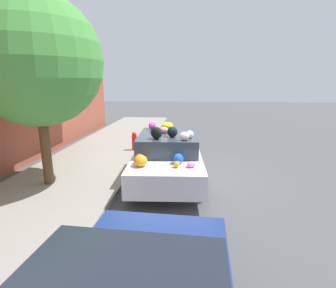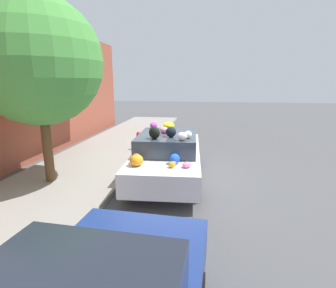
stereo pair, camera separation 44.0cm
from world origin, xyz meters
The scene contains 6 objects.
ground_plane centered at (0.00, 0.00, 0.00)m, with size 60.00×60.00×0.00m, color #4C4C4F.
sidewalk_curb centered at (0.00, 2.70, 0.07)m, with size 24.00×3.20×0.14m.
building_facade centered at (0.10, 4.91, 2.41)m, with size 18.00×1.20×4.85m.
street_tree centered at (-1.08, 3.00, 3.19)m, with size 3.11×3.11×4.61m.
fire_hydrant centered at (2.50, 1.51, 0.49)m, with size 0.20×0.20×0.70m.
art_car centered at (-0.04, -0.01, 0.71)m, with size 4.57×2.01×1.63m.
Camera 1 is at (-7.21, -0.64, 2.72)m, focal length 28.00 mm.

